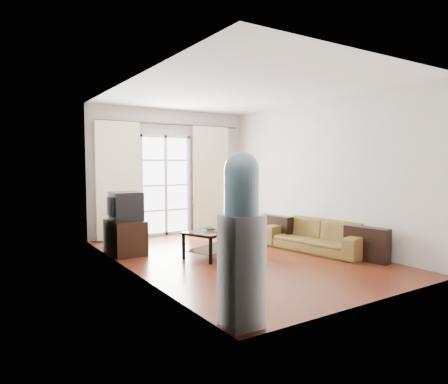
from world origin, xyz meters
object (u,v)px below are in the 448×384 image
object	(u,v)px
coffee_table	(217,239)
water_cooler	(241,236)
crt_tv	(125,206)
sofa	(317,236)
tv_stand	(125,237)
task_chair	(131,230)

from	to	relation	value
coffee_table	water_cooler	size ratio (longest dim) A/B	0.75
crt_tv	water_cooler	size ratio (longest dim) A/B	0.33
sofa	tv_stand	bearing A→B (deg)	-128.35
crt_tv	water_cooler	distance (m)	3.58
sofa	crt_tv	distance (m)	3.37
water_cooler	task_chair	bearing A→B (deg)	86.01
tv_stand	water_cooler	distance (m)	3.62
sofa	tv_stand	distance (m)	3.32
coffee_table	task_chair	world-z (taller)	task_chair
coffee_table	task_chair	xyz separation A→B (m)	(-0.88, 1.68, 0.00)
tv_stand	task_chair	world-z (taller)	task_chair
water_cooler	sofa	bearing A→B (deg)	35.17
task_chair	water_cooler	size ratio (longest dim) A/B	0.59
sofa	task_chair	bearing A→B (deg)	-141.76
crt_tv	task_chair	world-z (taller)	crt_tv
coffee_table	task_chair	size ratio (longest dim) A/B	1.27
task_chair	sofa	bearing A→B (deg)	-46.36
sofa	water_cooler	bearing A→B (deg)	-66.06
sofa	coffee_table	xyz separation A→B (m)	(-1.66, 0.65, 0.01)
task_chair	coffee_table	bearing A→B (deg)	-66.26
sofa	task_chair	world-z (taller)	task_chair
tv_stand	water_cooler	xyz separation A→B (m)	(-0.09, -3.57, 0.57)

